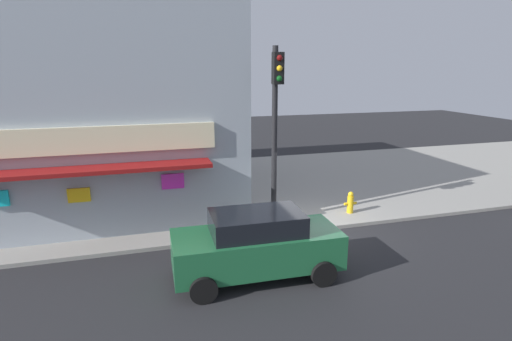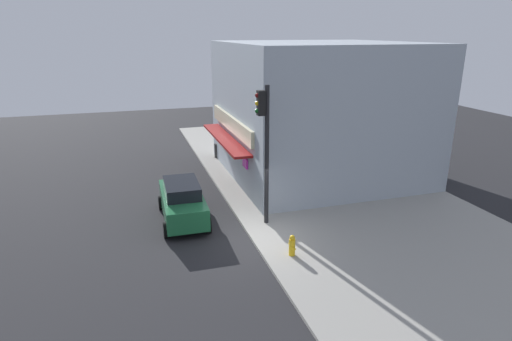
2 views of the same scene
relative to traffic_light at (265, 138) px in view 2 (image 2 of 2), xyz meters
name	(u,v)px [view 2 (image 2 of 2)]	position (x,y,z in m)	size (l,w,h in m)	color
ground_plane	(252,241)	(1.23, -0.91, -3.74)	(61.81, 61.81, 0.00)	#232326
sidewalk	(373,222)	(1.23, 4.46, -3.68)	(41.21, 10.74, 0.12)	gray
corner_building	(317,109)	(-5.79, 4.99, -0.08)	(10.09, 10.49, 7.08)	#9EA8B2
traffic_light	(265,138)	(0.00, 0.00, 0.00)	(0.32, 0.58, 5.69)	black
fire_hydrant	(292,246)	(2.88, 0.09, -3.24)	(0.47, 0.23, 0.78)	gold
trash_can	(218,150)	(-10.11, 0.33, -3.18)	(0.52, 0.52, 0.89)	#2D2D2D
pedestrian	(264,170)	(-3.92, 1.32, -2.66)	(0.60, 0.48, 1.74)	brown
parked_car_green	(182,201)	(-1.54, -3.15, -2.86)	(4.20, 1.96, 1.73)	#1E6038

